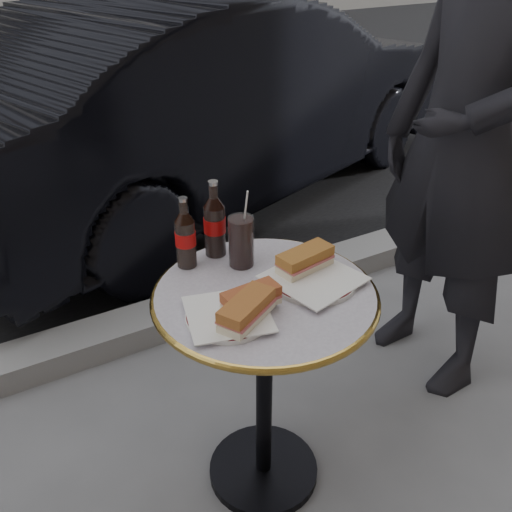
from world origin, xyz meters
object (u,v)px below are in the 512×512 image
plate_right (313,280)px  pedestrian (467,145)px  cola_bottle_right (214,218)px  parked_car (219,96)px  cola_bottle_left (185,232)px  bistro_table (264,392)px  cola_glass (241,241)px  plate_left (228,316)px

plate_right → pedestrian: 0.79m
cola_bottle_right → parked_car: parked_car is taller
plate_right → cola_bottle_left: bearing=136.0°
bistro_table → pedestrian: 1.07m
plate_right → pedestrian: bearing=13.6°
cola_glass → pedestrian: bearing=-0.2°
cola_bottle_right → parked_car: bearing=63.4°
plate_right → cola_glass: 0.23m
plate_right → cola_glass: size_ratio=1.57×
plate_left → plate_right: plate_right is taller
plate_left → pedestrian: bearing=11.7°
cola_glass → plate_right: bearing=-55.0°
plate_right → pedestrian: (0.74, 0.18, 0.20)m
plate_left → cola_bottle_left: (0.02, 0.29, 0.10)m
plate_right → cola_bottle_right: 0.34m
plate_left → pedestrian: pedestrian is taller
bistro_table → plate_left: (-0.14, -0.06, 0.37)m
cola_glass → bistro_table: bearing=-94.6°
plate_left → plate_right: (0.28, 0.03, 0.00)m
plate_left → bistro_table: bearing=21.7°
plate_left → cola_bottle_right: 0.35m
plate_left → plate_right: bearing=6.3°
plate_right → cola_bottle_left: cola_bottle_left is taller
parked_car → pedestrian: 2.03m
cola_bottle_right → pedestrian: size_ratio=0.13×
bistro_table → pedestrian: (0.88, 0.16, 0.58)m
plate_left → parked_car: (1.08, 2.22, -0.10)m
pedestrian → parked_car: bearing=177.2°
pedestrian → plate_left: bearing=-79.8°
bistro_table → parked_car: size_ratio=0.19×
bistro_table → cola_glass: 0.47m
cola_bottle_left → cola_glass: cola_bottle_left is taller
cola_bottle_left → pedestrian: 1.02m
cola_bottle_left → parked_car: parked_car is taller
cola_bottle_left → cola_glass: bearing=-28.5°
cola_glass → pedestrian: size_ratio=0.08×
bistro_table → parked_car: parked_car is taller
cola_glass → parked_car: parked_car is taller
plate_right → cola_bottle_right: cola_bottle_right is taller
plate_right → parked_car: parked_car is taller
plate_left → cola_bottle_right: cola_bottle_right is taller
plate_right → cola_bottle_right: bearing=120.9°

